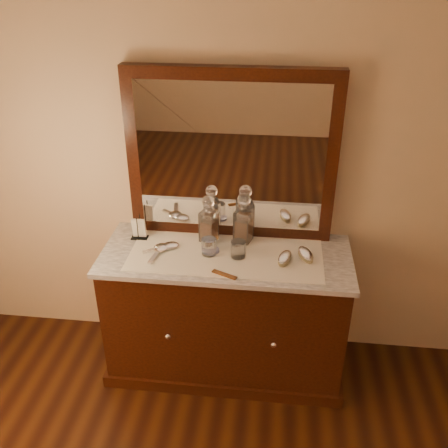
# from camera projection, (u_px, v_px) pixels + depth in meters

# --- Properties ---
(dresser_cabinet) EXTENTS (1.40, 0.55, 0.82)m
(dresser_cabinet) POSITION_uv_depth(u_px,v_px,m) (226.00, 314.00, 3.04)
(dresser_cabinet) COLOR black
(dresser_cabinet) RESTS_ON floor
(dresser_plinth) EXTENTS (1.46, 0.59, 0.08)m
(dresser_plinth) POSITION_uv_depth(u_px,v_px,m) (226.00, 358.00, 3.22)
(dresser_plinth) COLOR black
(dresser_plinth) RESTS_ON floor
(knob_left) EXTENTS (0.04, 0.04, 0.04)m
(knob_left) POSITION_uv_depth(u_px,v_px,m) (168.00, 336.00, 2.80)
(knob_left) COLOR silver
(knob_left) RESTS_ON dresser_cabinet
(knob_right) EXTENTS (0.04, 0.04, 0.04)m
(knob_right) POSITION_uv_depth(u_px,v_px,m) (274.00, 345.00, 2.74)
(knob_right) COLOR silver
(knob_right) RESTS_ON dresser_cabinet
(marble_top) EXTENTS (1.44, 0.59, 0.03)m
(marble_top) POSITION_uv_depth(u_px,v_px,m) (226.00, 256.00, 2.83)
(marble_top) COLOR white
(marble_top) RESTS_ON dresser_cabinet
(mirror_frame) EXTENTS (1.20, 0.08, 1.00)m
(mirror_frame) POSITION_uv_depth(u_px,v_px,m) (231.00, 156.00, 2.80)
(mirror_frame) COLOR black
(mirror_frame) RESTS_ON marble_top
(mirror_glass) EXTENTS (1.06, 0.01, 0.86)m
(mirror_glass) POSITION_uv_depth(u_px,v_px,m) (230.00, 159.00, 2.77)
(mirror_glass) COLOR white
(mirror_glass) RESTS_ON marble_top
(lace_runner) EXTENTS (1.10, 0.45, 0.00)m
(lace_runner) POSITION_uv_depth(u_px,v_px,m) (226.00, 255.00, 2.81)
(lace_runner) COLOR silver
(lace_runner) RESTS_ON marble_top
(pin_dish) EXTENTS (0.10, 0.10, 0.01)m
(pin_dish) POSITION_uv_depth(u_px,v_px,m) (212.00, 250.00, 2.84)
(pin_dish) COLOR silver
(pin_dish) RESTS_ON lace_runner
(comb) EXTENTS (0.14, 0.08, 0.01)m
(comb) POSITION_uv_depth(u_px,v_px,m) (224.00, 274.00, 2.63)
(comb) COLOR brown
(comb) RESTS_ON lace_runner
(napkin_rack) EXTENTS (0.10, 0.07, 0.15)m
(napkin_rack) POSITION_uv_depth(u_px,v_px,m) (139.00, 229.00, 2.95)
(napkin_rack) COLOR black
(napkin_rack) RESTS_ON marble_top
(decanter_left) EXTENTS (0.11, 0.11, 0.29)m
(decanter_left) POSITION_uv_depth(u_px,v_px,m) (209.00, 223.00, 2.90)
(decanter_left) COLOR brown
(decanter_left) RESTS_ON lace_runner
(decanter_right) EXTENTS (0.12, 0.12, 0.31)m
(decanter_right) POSITION_uv_depth(u_px,v_px,m) (244.00, 223.00, 2.89)
(decanter_right) COLOR brown
(decanter_right) RESTS_ON lace_runner
(brush_near) EXTENTS (0.10, 0.16, 0.04)m
(brush_near) POSITION_uv_depth(u_px,v_px,m) (285.00, 258.00, 2.74)
(brush_near) COLOR #93825A
(brush_near) RESTS_ON lace_runner
(brush_far) EXTENTS (0.11, 0.17, 0.04)m
(brush_far) POSITION_uv_depth(u_px,v_px,m) (306.00, 255.00, 2.77)
(brush_far) COLOR #93825A
(brush_far) RESTS_ON lace_runner
(hand_mirror_outer) EXTENTS (0.10, 0.23, 0.02)m
(hand_mirror_outer) POSITION_uv_depth(u_px,v_px,m) (159.00, 249.00, 2.84)
(hand_mirror_outer) COLOR silver
(hand_mirror_outer) RESTS_ON lace_runner
(hand_mirror_inner) EXTENTS (0.21, 0.16, 0.02)m
(hand_mirror_inner) POSITION_uv_depth(u_px,v_px,m) (167.00, 246.00, 2.87)
(hand_mirror_inner) COLOR silver
(hand_mirror_inner) RESTS_ON lace_runner
(tumblers) EXTENTS (0.25, 0.09, 0.10)m
(tumblers) POSITION_uv_depth(u_px,v_px,m) (224.00, 248.00, 2.78)
(tumblers) COLOR white
(tumblers) RESTS_ON lace_runner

